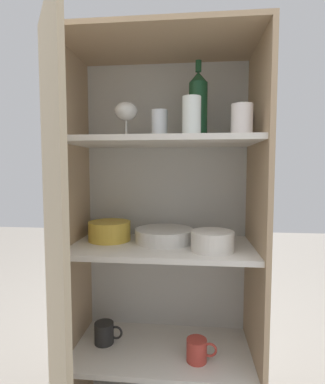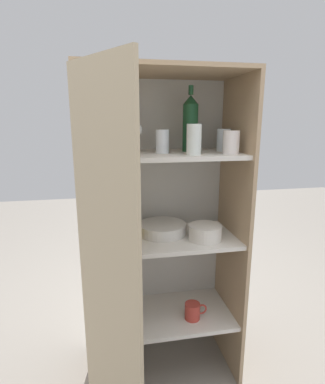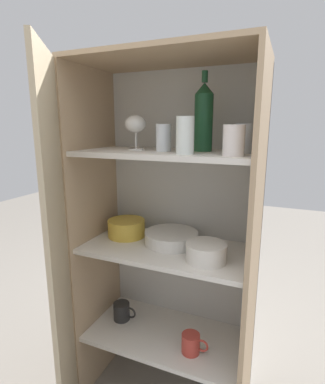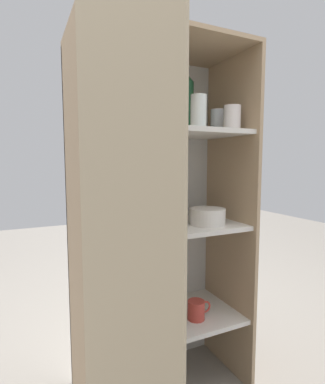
{
  "view_description": "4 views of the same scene",
  "coord_description": "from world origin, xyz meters",
  "px_view_note": "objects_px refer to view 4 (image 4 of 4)",
  "views": [
    {
      "loc": [
        0.12,
        -0.96,
        1.05
      ],
      "look_at": [
        0.0,
        0.17,
        0.96
      ],
      "focal_mm": 28.0,
      "sensor_mm": 36.0,
      "label": 1
    },
    {
      "loc": [
        -0.25,
        -1.16,
        1.3
      ],
      "look_at": [
        0.0,
        0.19,
        0.97
      ],
      "focal_mm": 28.0,
      "sensor_mm": 36.0,
      "label": 2
    },
    {
      "loc": [
        0.45,
        -0.93,
        1.26
      ],
      "look_at": [
        -0.01,
        0.16,
        0.99
      ],
      "focal_mm": 28.0,
      "sensor_mm": 36.0,
      "label": 3
    },
    {
      "loc": [
        -0.54,
        -0.97,
        1.03
      ],
      "look_at": [
        0.02,
        0.22,
        0.89
      ],
      "focal_mm": 28.0,
      "sensor_mm": 36.0,
      "label": 4
    }
  ],
  "objects_px": {
    "plate_stack_white": "(158,218)",
    "serving_bowl_small": "(207,216)",
    "coffee_mug_primary": "(108,320)",
    "wine_bottle": "(186,102)",
    "mixing_bowl_large": "(108,218)"
  },
  "relations": [
    {
      "from": "wine_bottle",
      "to": "plate_stack_white",
      "type": "relative_size",
      "value": 1.27
    },
    {
      "from": "coffee_mug_primary",
      "to": "serving_bowl_small",
      "type": "bearing_deg",
      "value": -10.28
    },
    {
      "from": "plate_stack_white",
      "to": "serving_bowl_small",
      "type": "distance_m",
      "value": 0.22
    },
    {
      "from": "mixing_bowl_large",
      "to": "coffee_mug_primary",
      "type": "height_order",
      "value": "mixing_bowl_large"
    },
    {
      "from": "plate_stack_white",
      "to": "serving_bowl_small",
      "type": "height_order",
      "value": "serving_bowl_small"
    },
    {
      "from": "plate_stack_white",
      "to": "coffee_mug_primary",
      "type": "bearing_deg",
      "value": -172.32
    },
    {
      "from": "mixing_bowl_large",
      "to": "serving_bowl_small",
      "type": "xyz_separation_m",
      "value": [
        0.41,
        -0.11,
        -0.0
      ]
    },
    {
      "from": "serving_bowl_small",
      "to": "coffee_mug_primary",
      "type": "bearing_deg",
      "value": 169.72
    },
    {
      "from": "mixing_bowl_large",
      "to": "coffee_mug_primary",
      "type": "relative_size",
      "value": 1.47
    },
    {
      "from": "serving_bowl_small",
      "to": "coffee_mug_primary",
      "type": "height_order",
      "value": "serving_bowl_small"
    },
    {
      "from": "wine_bottle",
      "to": "mixing_bowl_large",
      "type": "relative_size",
      "value": 1.73
    },
    {
      "from": "mixing_bowl_large",
      "to": "serving_bowl_small",
      "type": "bearing_deg",
      "value": -15.51
    },
    {
      "from": "plate_stack_white",
      "to": "mixing_bowl_large",
      "type": "xyz_separation_m",
      "value": [
        -0.23,
        0.0,
        0.02
      ]
    },
    {
      "from": "plate_stack_white",
      "to": "mixing_bowl_large",
      "type": "relative_size",
      "value": 1.36
    },
    {
      "from": "plate_stack_white",
      "to": "mixing_bowl_large",
      "type": "height_order",
      "value": "mixing_bowl_large"
    }
  ]
}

